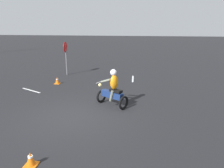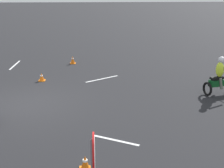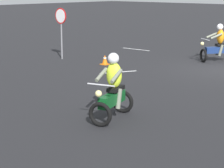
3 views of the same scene
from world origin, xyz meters
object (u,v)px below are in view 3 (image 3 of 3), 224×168
object	(u,v)px
motorcycle_rider_background	(113,91)
stop_sign	(61,23)
motorcycle_rider_foreground	(218,45)
traffic_cone_near_left	(105,60)

from	to	relation	value
motorcycle_rider_background	stop_sign	distance (m)	9.52
motorcycle_rider_background	stop_sign	xyz separation A→B (m)	(7.84, -5.32, 0.91)
motorcycle_rider_foreground	traffic_cone_near_left	size ratio (longest dim) A/B	4.00
motorcycle_rider_background	stop_sign	world-z (taller)	stop_sign
motorcycle_rider_foreground	motorcycle_rider_background	distance (m)	9.67
motorcycle_rider_foreground	stop_sign	bearing A→B (deg)	69.24
traffic_cone_near_left	motorcycle_rider_background	bearing A→B (deg)	134.14
motorcycle_rider_background	stop_sign	size ratio (longest dim) A/B	0.72
motorcycle_rider_foreground	stop_sign	distance (m)	7.01
motorcycle_rider_foreground	traffic_cone_near_left	world-z (taller)	motorcycle_rider_foreground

